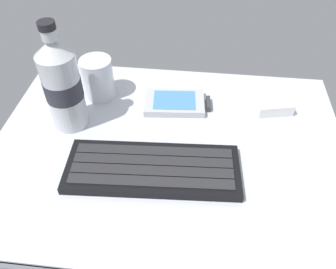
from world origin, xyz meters
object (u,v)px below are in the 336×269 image
object	(u,v)px
juice_cup	(98,80)
water_bottle	(62,85)
handheld_device	(178,103)
charger_block	(273,104)
keyboard	(153,169)

from	to	relation	value
juice_cup	water_bottle	bearing A→B (deg)	-110.28
handheld_device	charger_block	bearing A→B (deg)	3.77
handheld_device	juice_cup	xyz separation A→B (cm)	(-16.53, 1.72, 3.18)
handheld_device	juice_cup	world-z (taller)	juice_cup
water_bottle	juice_cup	bearing A→B (deg)	69.72
handheld_device	water_bottle	size ratio (longest dim) A/B	0.64
keyboard	handheld_device	bearing A→B (deg)	81.76
handheld_device	charger_block	world-z (taller)	charger_block
handheld_device	water_bottle	distance (cm)	22.69
juice_cup	water_bottle	xyz separation A→B (cm)	(-3.32, -8.98, 5.10)
juice_cup	keyboard	bearing A→B (deg)	-54.17
water_bottle	charger_block	xyz separation A→B (cm)	(38.82, 8.51, -7.81)
handheld_device	charger_block	distance (cm)	19.03
keyboard	water_bottle	size ratio (longest dim) A/B	1.42
charger_block	keyboard	bearing A→B (deg)	-138.76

